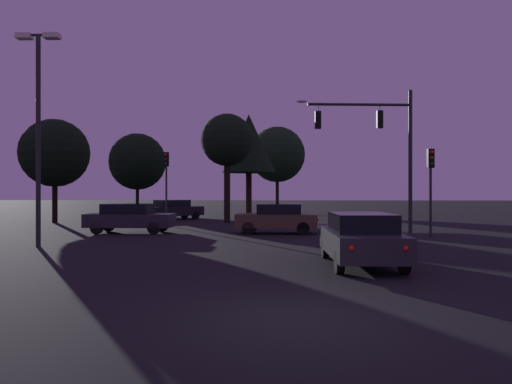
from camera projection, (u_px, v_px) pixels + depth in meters
The scene contains 14 objects.
ground_plane at pixel (278, 222), 32.40m from camera, with size 168.00×168.00×0.00m, color black.
traffic_signal_mast_arm at pixel (379, 137), 23.90m from camera, with size 6.00×0.68×7.39m.
traffic_light_corner_left at pixel (166, 174), 29.33m from camera, with size 0.30×0.35×4.64m.
traffic_light_corner_right at pixel (431, 174), 21.95m from camera, with size 0.32×0.36×4.17m.
car_nearside_lane at pixel (361, 238), 13.46m from camera, with size 1.94×4.50×1.52m.
car_crossing_left at pixel (130, 218), 24.07m from camera, with size 4.54×1.91×1.52m.
car_crossing_right at pixel (277, 218), 23.84m from camera, with size 4.27×2.06×1.52m.
car_far_lane at pixel (173, 209), 35.43m from camera, with size 4.39×4.36×1.52m.
parking_lot_lamp_post at pixel (38, 112), 18.07m from camera, with size 1.70×0.36×8.30m.
tree_behind_sign at pixel (249, 144), 38.90m from camera, with size 4.48×4.48×8.64m.
tree_left_far at pixel (137, 162), 48.76m from camera, with size 5.94×5.94×8.28m.
tree_center_horizon at pixel (277, 155), 48.65m from camera, with size 5.83×5.83×8.97m.
tree_right_cluster at pixel (55, 153), 32.09m from camera, with size 4.69×4.69×7.17m.
tree_lot_edge at pixel (227, 141), 32.15m from camera, with size 3.63×3.63×7.55m.
Camera 1 is at (-0.37, -7.94, 2.14)m, focal length 32.62 mm.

